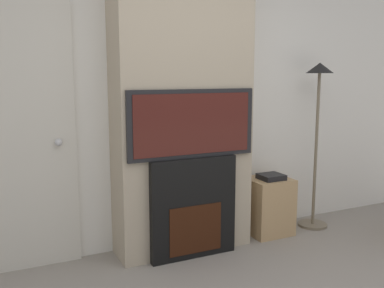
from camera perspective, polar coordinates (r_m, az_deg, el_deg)
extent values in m
cube|color=silver|center=(3.84, -2.67, 6.56)|extent=(6.00, 0.06, 2.70)
cube|color=tan|center=(3.64, -1.31, 6.42)|extent=(1.18, 0.38, 2.70)
cube|color=black|center=(3.63, 0.00, -8.43)|extent=(0.76, 0.14, 0.85)
cube|color=#33160A|center=(3.62, 0.51, -11.32)|extent=(0.47, 0.01, 0.41)
cube|color=black|center=(3.48, 0.00, 2.73)|extent=(1.11, 0.06, 0.56)
cube|color=#471914|center=(3.45, 0.24, 2.67)|extent=(1.02, 0.01, 0.49)
cylinder|color=#726651|center=(4.62, 15.76, -10.28)|extent=(0.29, 0.29, 0.03)
cylinder|color=#726651|center=(4.43, 16.20, -0.82)|extent=(0.03, 0.03, 1.52)
cone|color=black|center=(4.37, 16.68, 9.69)|extent=(0.26, 0.26, 0.10)
cube|color=tan|center=(4.25, 10.09, -8.12)|extent=(0.40, 0.37, 0.55)
cube|color=black|center=(4.14, 10.51, -4.32)|extent=(0.22, 0.21, 0.05)
cube|color=beige|center=(3.51, -22.81, 0.61)|extent=(0.94, 0.04, 2.09)
sphere|color=silver|center=(3.51, -17.36, 0.21)|extent=(0.06, 0.06, 0.06)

